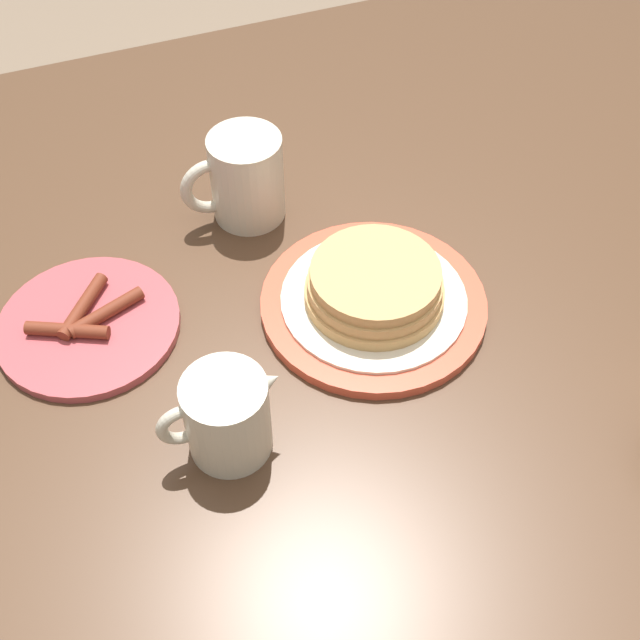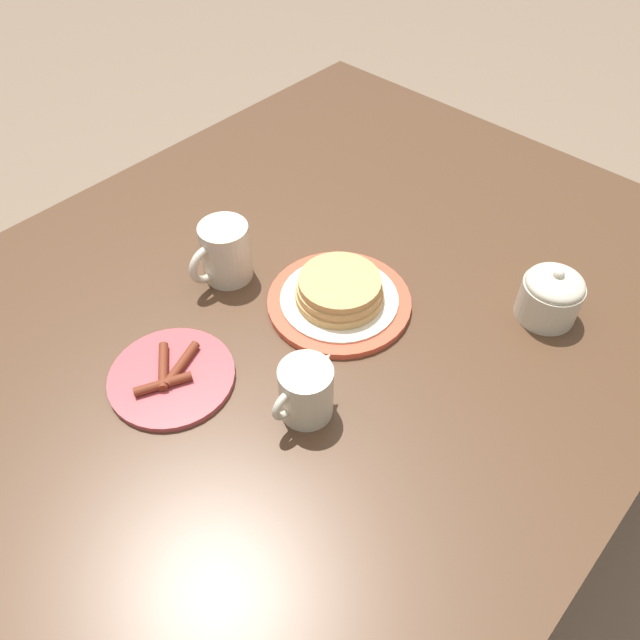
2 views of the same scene
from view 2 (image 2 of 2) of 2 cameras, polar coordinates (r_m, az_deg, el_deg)
ground_plane at (r=1.64m, az=0.43°, el=-15.37°), size 8.00×8.00×0.00m
dining_table at (r=1.13m, az=0.61°, el=-0.81°), size 1.31×1.09×0.72m
pancake_plate at (r=1.01m, az=1.78°, el=2.28°), size 0.24×0.24×0.06m
side_plate_bacon at (r=0.95m, az=-13.42°, el=-5.04°), size 0.19×0.19×0.02m
coffee_mug at (r=1.05m, az=-8.74°, el=6.15°), size 0.12×0.08×0.10m
creamer_pitcher at (r=0.86m, az=-1.27°, el=-6.41°), size 0.12×0.08×0.10m
sugar_bowl at (r=1.05m, az=20.37°, el=2.17°), size 0.10×0.10×0.10m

